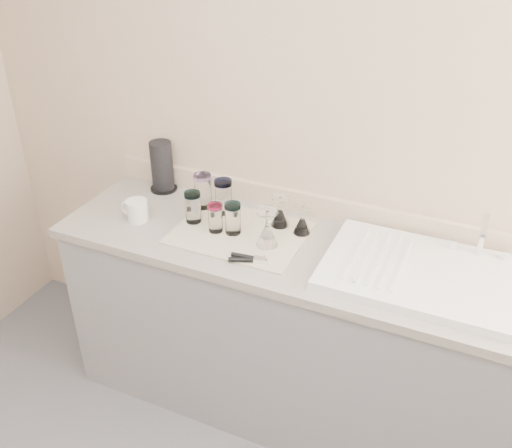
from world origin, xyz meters
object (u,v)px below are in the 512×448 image
at_px(tumbler_blue, 215,218).
at_px(paper_towel_roll, 162,167).
at_px(tumbler_lavender, 233,218).
at_px(goblet_front_left, 267,233).
at_px(goblet_back_right, 302,224).
at_px(can_opener, 250,259).
at_px(white_mug, 137,210).
at_px(tumbler_magenta, 193,207).
at_px(tumbler_teal, 203,191).
at_px(sink_unit, 434,276).
at_px(goblet_back_left, 280,216).
at_px(tumbler_cyan, 223,196).

relative_size(tumbler_blue, paper_towel_roll, 0.51).
xyz_separation_m(tumbler_lavender, goblet_front_left, (0.17, -0.03, -0.02)).
xyz_separation_m(goblet_back_right, can_opener, (-0.11, -0.28, -0.03)).
bearing_deg(tumbler_blue, white_mug, -172.22).
xyz_separation_m(goblet_front_left, white_mug, (-0.61, -0.04, -0.01)).
xyz_separation_m(tumbler_magenta, goblet_front_left, (0.37, -0.04, -0.02)).
height_order(tumbler_teal, paper_towel_roll, paper_towel_roll).
height_order(tumbler_teal, goblet_front_left, tumbler_teal).
xyz_separation_m(sink_unit, tumbler_lavender, (-0.83, -0.02, 0.06)).
bearing_deg(white_mug, goblet_back_left, 18.91).
distance_m(tumbler_teal, can_opener, 0.50).
bearing_deg(white_mug, sink_unit, 3.76).
relative_size(tumbler_cyan, goblet_back_left, 1.15).
relative_size(sink_unit, white_mug, 6.14).
xyz_separation_m(tumbler_teal, white_mug, (-0.22, -0.22, -0.04)).
xyz_separation_m(white_mug, paper_towel_roll, (-0.05, 0.30, 0.07)).
xyz_separation_m(goblet_back_left, white_mug, (-0.60, -0.21, -0.01)).
xyz_separation_m(tumbler_cyan, can_opener, (0.27, -0.31, -0.07)).
relative_size(sink_unit, paper_towel_roll, 3.33).
height_order(sink_unit, goblet_front_left, sink_unit).
height_order(tumbler_blue, tumbler_lavender, tumbler_lavender).
distance_m(tumbler_lavender, can_opener, 0.23).
bearing_deg(tumbler_blue, paper_towel_roll, 149.13).
distance_m(goblet_back_left, goblet_back_right, 0.11).
bearing_deg(tumbler_lavender, goblet_back_right, 23.95).
xyz_separation_m(tumbler_cyan, tumbler_magenta, (-0.08, -0.13, -0.01)).
height_order(tumbler_cyan, goblet_front_left, goblet_front_left).
relative_size(can_opener, white_mug, 1.20).
bearing_deg(paper_towel_roll, tumbler_blue, -30.87).
relative_size(goblet_back_left, goblet_front_left, 0.86).
xyz_separation_m(tumbler_magenta, paper_towel_roll, (-0.29, 0.22, 0.04)).
distance_m(tumbler_lavender, goblet_front_left, 0.17).
bearing_deg(tumbler_cyan, white_mug, -147.38).
xyz_separation_m(tumbler_teal, paper_towel_roll, (-0.27, 0.08, 0.03)).
bearing_deg(tumbler_teal, tumbler_blue, -47.86).
height_order(white_mug, paper_towel_roll, paper_towel_roll).
relative_size(tumbler_magenta, white_mug, 1.06).
xyz_separation_m(sink_unit, tumbler_cyan, (-0.95, 0.12, 0.07)).
bearing_deg(sink_unit, can_opener, -165.02).
bearing_deg(paper_towel_roll, goblet_back_right, -8.57).
xyz_separation_m(sink_unit, tumbler_magenta, (-1.03, -0.00, 0.06)).
xyz_separation_m(tumbler_cyan, paper_towel_roll, (-0.38, 0.09, 0.03)).
bearing_deg(goblet_back_left, tumbler_blue, -146.28).
bearing_deg(sink_unit, tumbler_lavender, -178.85).
bearing_deg(sink_unit, paper_towel_roll, 170.73).
relative_size(tumbler_cyan, can_opener, 0.99).
bearing_deg(tumbler_magenta, tumbler_teal, 99.83).
distance_m(tumbler_magenta, paper_towel_roll, 0.37).
bearing_deg(goblet_front_left, tumbler_cyan, 149.44).
relative_size(tumbler_teal, goblet_back_left, 1.17).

